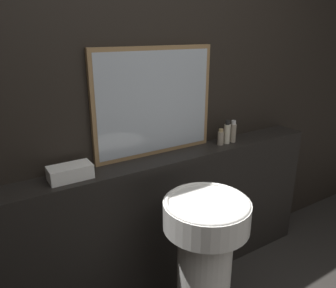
% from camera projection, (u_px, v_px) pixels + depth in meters
% --- Properties ---
extents(wall_back, '(8.00, 0.06, 2.50)m').
position_uv_depth(wall_back, '(147.00, 108.00, 2.05)').
color(wall_back, black).
rests_on(wall_back, ground_plane).
extents(vanity_counter, '(2.49, 0.22, 0.95)m').
position_uv_depth(vanity_counter, '(159.00, 225.00, 2.19)').
color(vanity_counter, black).
rests_on(vanity_counter, ground_plane).
extents(pedestal_sink, '(0.46, 0.46, 0.89)m').
position_uv_depth(pedestal_sink, '(204.00, 260.00, 1.79)').
color(pedestal_sink, white).
rests_on(pedestal_sink, ground_plane).
extents(mirror, '(0.82, 0.03, 0.67)m').
position_uv_depth(mirror, '(155.00, 102.00, 2.01)').
color(mirror, '#937047').
rests_on(mirror, vanity_counter).
extents(towel_stack, '(0.23, 0.12, 0.08)m').
position_uv_depth(towel_stack, '(70.00, 172.00, 1.75)').
color(towel_stack, white).
rests_on(towel_stack, vanity_counter).
extents(shampoo_bottle, '(0.04, 0.04, 0.11)m').
position_uv_depth(shampoo_bottle, '(221.00, 137.00, 2.27)').
color(shampoo_bottle, gray).
rests_on(shampoo_bottle, vanity_counter).
extents(conditioner_bottle, '(0.04, 0.04, 0.17)m').
position_uv_depth(conditioner_bottle, '(227.00, 133.00, 2.29)').
color(conditioner_bottle, beige).
rests_on(conditioner_bottle, vanity_counter).
extents(lotion_bottle, '(0.04, 0.04, 0.16)m').
position_uv_depth(lotion_bottle, '(233.00, 132.00, 2.32)').
color(lotion_bottle, gray).
rests_on(lotion_bottle, vanity_counter).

